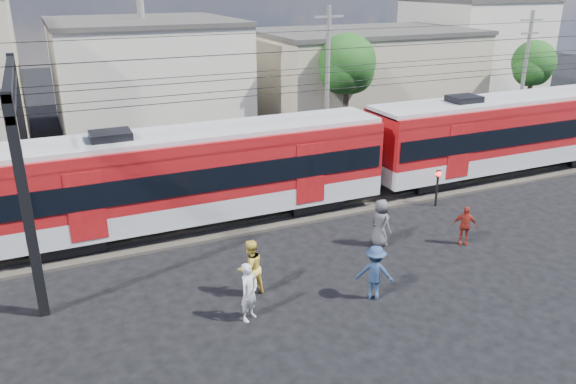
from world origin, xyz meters
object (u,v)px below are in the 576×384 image
at_px(commuter_train, 201,172).
at_px(car_silver, 524,124).
at_px(crossing_signal, 438,181).
at_px(pedestrian_c, 375,273).
at_px(pedestrian_a, 249,292).

bearing_deg(commuter_train, car_silver, 13.69).
bearing_deg(crossing_signal, commuter_train, 167.64).
height_order(car_silver, crossing_signal, crossing_signal).
xyz_separation_m(commuter_train, crossing_signal, (10.35, -2.27, -1.20)).
bearing_deg(crossing_signal, car_silver, 30.67).
xyz_separation_m(pedestrian_c, crossing_signal, (6.93, 5.64, 0.27)).
bearing_deg(pedestrian_c, commuter_train, -30.31).
bearing_deg(pedestrian_c, car_silver, -110.03).
distance_m(pedestrian_c, crossing_signal, 8.94).
distance_m(car_silver, crossing_signal, 15.95).
height_order(commuter_train, crossing_signal, commuter_train).
height_order(pedestrian_a, car_silver, pedestrian_a).
height_order(commuter_train, car_silver, commuter_train).
bearing_deg(car_silver, pedestrian_c, 133.68).
xyz_separation_m(pedestrian_a, crossing_signal, (11.07, 5.12, 0.25)).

